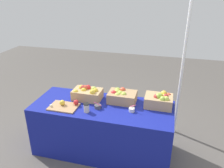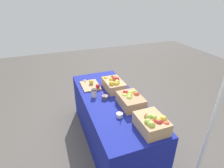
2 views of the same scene
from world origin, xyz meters
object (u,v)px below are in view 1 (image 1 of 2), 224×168
(apple_crate_left, at_px, (160,100))
(apple_crate_right, at_px, (87,93))
(apple_crate_middle, at_px, (122,96))
(coffee_cup, at_px, (86,108))
(sample_bowl_mid, at_px, (98,107))
(tent_pole, at_px, (182,68))
(sample_bowl_near, at_px, (132,110))
(cutting_board_front, at_px, (65,106))

(apple_crate_left, distance_m, apple_crate_right, 1.00)
(apple_crate_middle, height_order, apple_crate_right, apple_crate_right)
(apple_crate_left, xyz_separation_m, coffee_cup, (-0.89, -0.39, -0.03))
(apple_crate_right, xyz_separation_m, coffee_cup, (0.11, -0.34, -0.03))
(sample_bowl_mid, relative_size, tent_pole, 0.05)
(sample_bowl_near, xyz_separation_m, tent_pole, (0.60, 0.77, 0.35))
(apple_crate_left, xyz_separation_m, sample_bowl_near, (-0.33, -0.23, -0.07))
(sample_bowl_mid, distance_m, coffee_cup, 0.17)
(sample_bowl_near, bearing_deg, apple_crate_right, 164.85)
(apple_crate_right, bearing_deg, sample_bowl_near, -15.15)
(apple_crate_right, relative_size, sample_bowl_mid, 3.79)
(cutting_board_front, relative_size, sample_bowl_near, 3.47)
(apple_crate_middle, bearing_deg, apple_crate_left, 0.64)
(cutting_board_front, xyz_separation_m, coffee_cup, (0.32, -0.04, 0.04))
(apple_crate_middle, distance_m, cutting_board_front, 0.78)
(tent_pole, bearing_deg, sample_bowl_near, -127.70)
(apple_crate_left, bearing_deg, coffee_cup, -156.14)
(coffee_cup, height_order, tent_pole, tent_pole)
(cutting_board_front, height_order, sample_bowl_near, sample_bowl_near)
(apple_crate_left, xyz_separation_m, tent_pole, (0.27, 0.54, 0.28))
(cutting_board_front, bearing_deg, apple_crate_left, 16.07)
(apple_crate_right, height_order, tent_pole, tent_pole)
(sample_bowl_mid, distance_m, tent_pole, 1.36)
(cutting_board_front, xyz_separation_m, sample_bowl_near, (0.88, 0.11, 0.00))
(sample_bowl_near, xyz_separation_m, coffee_cup, (-0.56, -0.16, 0.03))
(apple_crate_middle, distance_m, apple_crate_right, 0.49)
(coffee_cup, bearing_deg, sample_bowl_near, 15.88)
(apple_crate_left, xyz_separation_m, cutting_board_front, (-1.21, -0.35, -0.07))
(apple_crate_middle, xyz_separation_m, apple_crate_right, (-0.48, -0.05, 0.01))
(apple_crate_middle, relative_size, sample_bowl_mid, 3.61)
(coffee_cup, bearing_deg, tent_pole, 38.87)
(sample_bowl_near, height_order, sample_bowl_mid, sample_bowl_near)
(apple_crate_left, xyz_separation_m, sample_bowl_mid, (-0.78, -0.27, -0.07))
(apple_crate_right, distance_m, cutting_board_front, 0.37)
(apple_crate_left, bearing_deg, apple_crate_middle, -179.36)
(apple_crate_middle, relative_size, apple_crate_right, 0.95)
(apple_crate_middle, height_order, coffee_cup, apple_crate_middle)
(coffee_cup, bearing_deg, apple_crate_middle, 46.27)
(apple_crate_middle, bearing_deg, tent_pole, 34.72)
(sample_bowl_near, relative_size, sample_bowl_mid, 1.02)
(sample_bowl_mid, bearing_deg, cutting_board_front, -169.60)
(cutting_board_front, bearing_deg, apple_crate_middle, 26.34)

